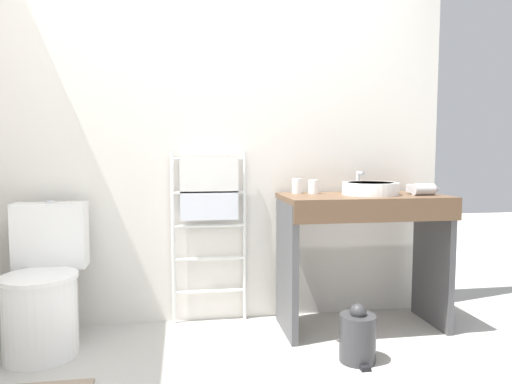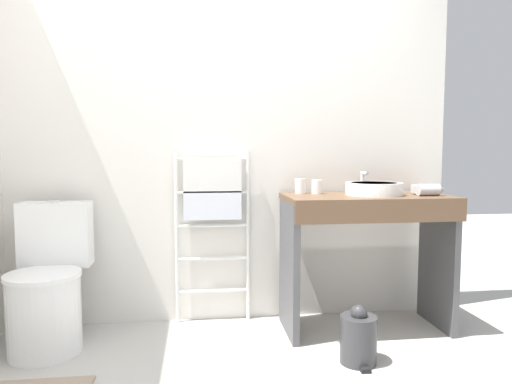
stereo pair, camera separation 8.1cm
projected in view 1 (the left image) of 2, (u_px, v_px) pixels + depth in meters
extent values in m
cube|color=silver|center=(221.00, 125.00, 3.01)|extent=(3.01, 0.12, 2.58)
cylinder|color=white|center=(40.00, 318.00, 2.47)|extent=(0.39, 0.39, 0.43)
cylinder|color=white|center=(39.00, 277.00, 2.45)|extent=(0.40, 0.40, 0.02)
cube|color=white|center=(51.00, 235.00, 2.69)|extent=(0.40, 0.16, 0.39)
cylinder|color=silver|center=(49.00, 202.00, 2.67)|extent=(0.05, 0.05, 0.01)
cylinder|color=white|center=(173.00, 239.00, 2.93)|extent=(0.02, 0.02, 1.12)
cylinder|color=white|center=(245.00, 237.00, 3.00)|extent=(0.02, 0.02, 1.12)
cylinder|color=white|center=(210.00, 291.00, 3.00)|extent=(0.46, 0.02, 0.02)
cylinder|color=white|center=(210.00, 259.00, 2.98)|extent=(0.46, 0.02, 0.02)
cylinder|color=white|center=(209.00, 226.00, 2.96)|extent=(0.46, 0.02, 0.02)
cylinder|color=white|center=(209.00, 192.00, 2.94)|extent=(0.46, 0.02, 0.02)
cylinder|color=white|center=(209.00, 159.00, 2.92)|extent=(0.46, 0.02, 0.02)
cube|color=silver|center=(209.00, 175.00, 2.90)|extent=(0.37, 0.04, 0.23)
cube|color=silver|center=(209.00, 206.00, 2.92)|extent=(0.37, 0.04, 0.18)
cube|color=brown|center=(363.00, 198.00, 2.83)|extent=(1.01, 0.52, 0.03)
cube|color=brown|center=(380.00, 214.00, 2.60)|extent=(1.01, 0.02, 0.10)
cube|color=#4C4C4F|center=(287.00, 268.00, 2.79)|extent=(0.04, 0.44, 0.81)
cube|color=#4C4C4F|center=(433.00, 262.00, 2.95)|extent=(0.04, 0.44, 0.81)
cylinder|color=white|center=(370.00, 189.00, 2.84)|extent=(0.35, 0.35, 0.08)
cylinder|color=silver|center=(370.00, 183.00, 2.84)|extent=(0.29, 0.29, 0.01)
cylinder|color=silver|center=(358.00, 182.00, 3.04)|extent=(0.02, 0.02, 0.14)
cylinder|color=silver|center=(361.00, 173.00, 2.99)|extent=(0.02, 0.09, 0.02)
cylinder|color=white|center=(297.00, 186.00, 2.93)|extent=(0.07, 0.07, 0.10)
cylinder|color=white|center=(313.00, 187.00, 2.91)|extent=(0.07, 0.07, 0.09)
cylinder|color=#B7B7BC|center=(423.00, 189.00, 2.80)|extent=(0.13, 0.07, 0.07)
cone|color=#9C9CA0|center=(437.00, 189.00, 2.81)|extent=(0.05, 0.06, 0.06)
cube|color=#B7B7BC|center=(412.00, 189.00, 2.88)|extent=(0.04, 0.09, 0.05)
cylinder|color=#333335|center=(358.00, 338.00, 2.42)|extent=(0.19, 0.19, 0.25)
sphere|color=#333335|center=(358.00, 312.00, 2.41)|extent=(0.09, 0.09, 0.09)
cube|color=black|center=(365.00, 368.00, 2.32)|extent=(0.05, 0.04, 0.02)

